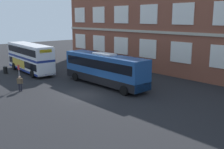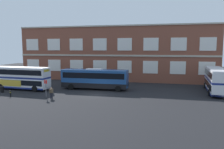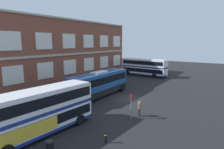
% 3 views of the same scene
% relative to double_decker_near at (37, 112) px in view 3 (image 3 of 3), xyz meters
% --- Properties ---
extents(ground_plane, '(120.00, 120.00, 0.00)m').
position_rel_double_decker_near_xyz_m(ground_plane, '(14.63, 0.93, -2.15)').
color(ground_plane, black).
extents(brick_terminal_building, '(44.88, 8.19, 12.44)m').
position_rel_double_decker_near_xyz_m(brick_terminal_building, '(13.99, 16.91, 3.92)').
color(brick_terminal_building, brown).
rests_on(brick_terminal_building, ground).
extents(double_decker_near, '(11.13, 3.32, 4.07)m').
position_rel_double_decker_near_xyz_m(double_decker_near, '(0.00, 0.00, 0.00)').
color(double_decker_near, silver).
rests_on(double_decker_near, ground).
extents(double_decker_middle, '(3.44, 11.15, 4.07)m').
position_rel_double_decker_near_xyz_m(double_decker_middle, '(33.79, 5.18, 0.00)').
color(double_decker_middle, silver).
rests_on(double_decker_middle, ground).
extents(touring_coach, '(12.03, 2.98, 3.80)m').
position_rel_double_decker_near_xyz_m(touring_coach, '(13.08, 3.09, -0.24)').
color(touring_coach, navy).
rests_on(touring_coach, ground).
extents(waiting_passenger, '(0.46, 0.57, 1.70)m').
position_rel_double_decker_near_xyz_m(waiting_passenger, '(9.05, -5.39, -1.22)').
color(waiting_passenger, black).
rests_on(waiting_passenger, ground).
extents(bus_stand_flag, '(0.44, 0.10, 2.70)m').
position_rel_double_decker_near_xyz_m(bus_stand_flag, '(7.93, -4.96, -0.51)').
color(bus_stand_flag, slate).
rests_on(bus_stand_flag, ground).
extents(station_litter_bin, '(0.60, 0.60, 1.03)m').
position_rel_double_decker_near_xyz_m(station_litter_bin, '(-1.33, -3.17, -1.63)').
color(station_litter_bin, black).
rests_on(station_litter_bin, ground).
extents(safety_bollard_east, '(0.19, 0.19, 0.95)m').
position_rel_double_decker_near_xyz_m(safety_bollard_east, '(2.23, -5.66, -1.66)').
color(safety_bollard_east, black).
rests_on(safety_bollard_east, ground).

